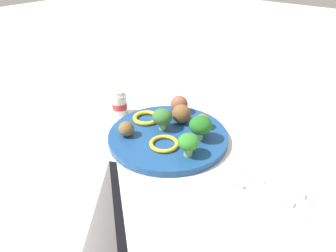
{
  "coord_description": "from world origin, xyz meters",
  "views": [
    {
      "loc": [
        -0.38,
        0.47,
        0.4
      ],
      "look_at": [
        0.0,
        0.0,
        0.04
      ],
      "focal_mm": 32.57,
      "sensor_mm": 36.0,
      "label": 1
    }
  ],
  "objects_px": {
    "knife": "(263,178)",
    "broccoli_floret_front_right": "(188,143)",
    "meatball_center": "(126,129)",
    "fork": "(257,189)",
    "napkin": "(263,187)",
    "broccoli_floret_mid_left": "(201,126)",
    "pepper_ring_mid_right": "(164,144)",
    "pepper_ring_far_rim": "(146,118)",
    "broccoli_floret_near_rim": "(162,117)",
    "meatball_back_left": "(202,121)",
    "meatball_mid_left": "(181,114)",
    "meatball_front_left": "(179,104)",
    "plate": "(168,136)",
    "yogurt_bottle": "(119,104)"
  },
  "relations": [
    {
      "from": "broccoli_floret_near_rim",
      "to": "yogurt_bottle",
      "type": "height_order",
      "value": "broccoli_floret_near_rim"
    },
    {
      "from": "broccoli_floret_front_right",
      "to": "napkin",
      "type": "xyz_separation_m",
      "value": [
        -0.16,
        -0.02,
        -0.04
      ]
    },
    {
      "from": "broccoli_floret_mid_left",
      "to": "broccoli_floret_near_rim",
      "type": "xyz_separation_m",
      "value": [
        0.09,
        0.02,
        -0.0
      ]
    },
    {
      "from": "broccoli_floret_mid_left",
      "to": "pepper_ring_mid_right",
      "type": "bearing_deg",
      "value": 56.12
    },
    {
      "from": "meatball_mid_left",
      "to": "meatball_front_left",
      "type": "distance_m",
      "value": 0.05
    },
    {
      "from": "meatball_front_left",
      "to": "meatball_back_left",
      "type": "bearing_deg",
      "value": 163.74
    },
    {
      "from": "meatball_center",
      "to": "yogurt_bottle",
      "type": "distance_m",
      "value": 0.14
    },
    {
      "from": "broccoli_floret_front_right",
      "to": "meatball_front_left",
      "type": "relative_size",
      "value": 1.11
    },
    {
      "from": "pepper_ring_far_rim",
      "to": "broccoli_floret_near_rim",
      "type": "bearing_deg",
      "value": 172.66
    },
    {
      "from": "meatball_center",
      "to": "pepper_ring_mid_right",
      "type": "height_order",
      "value": "meatball_center"
    },
    {
      "from": "pepper_ring_far_rim",
      "to": "fork",
      "type": "bearing_deg",
      "value": 171.3
    },
    {
      "from": "broccoli_floret_mid_left",
      "to": "knife",
      "type": "height_order",
      "value": "broccoli_floret_mid_left"
    },
    {
      "from": "broccoli_floret_mid_left",
      "to": "plate",
      "type": "bearing_deg",
      "value": 20.19
    },
    {
      "from": "meatball_center",
      "to": "fork",
      "type": "distance_m",
      "value": 0.31
    },
    {
      "from": "broccoli_floret_near_rim",
      "to": "meatball_center",
      "type": "xyz_separation_m",
      "value": [
        0.05,
        0.07,
        -0.01
      ]
    },
    {
      "from": "meatball_front_left",
      "to": "knife",
      "type": "xyz_separation_m",
      "value": [
        -0.28,
        0.1,
        -0.03
      ]
    },
    {
      "from": "knife",
      "to": "broccoli_floret_front_right",
      "type": "bearing_deg",
      "value": 14.82
    },
    {
      "from": "meatball_mid_left",
      "to": "knife",
      "type": "bearing_deg",
      "value": 166.34
    },
    {
      "from": "broccoli_floret_mid_left",
      "to": "broccoli_floret_near_rim",
      "type": "height_order",
      "value": "broccoli_floret_mid_left"
    },
    {
      "from": "plate",
      "to": "broccoli_floret_front_right",
      "type": "distance_m",
      "value": 0.1
    },
    {
      "from": "plate",
      "to": "napkin",
      "type": "relative_size",
      "value": 1.65
    },
    {
      "from": "meatball_front_left",
      "to": "pepper_ring_mid_right",
      "type": "distance_m",
      "value": 0.16
    },
    {
      "from": "plate",
      "to": "napkin",
      "type": "distance_m",
      "value": 0.25
    },
    {
      "from": "napkin",
      "to": "yogurt_bottle",
      "type": "distance_m",
      "value": 0.43
    },
    {
      "from": "broccoli_floret_mid_left",
      "to": "meatball_back_left",
      "type": "xyz_separation_m",
      "value": [
        0.02,
        -0.05,
        -0.02
      ]
    },
    {
      "from": "broccoli_floret_front_right",
      "to": "meatball_back_left",
      "type": "distance_m",
      "value": 0.12
    },
    {
      "from": "broccoli_floret_mid_left",
      "to": "fork",
      "type": "xyz_separation_m",
      "value": [
        -0.17,
        0.06,
        -0.04
      ]
    },
    {
      "from": "broccoli_floret_near_rim",
      "to": "fork",
      "type": "relative_size",
      "value": 0.43
    },
    {
      "from": "broccoli_floret_front_right",
      "to": "napkin",
      "type": "bearing_deg",
      "value": -171.92
    },
    {
      "from": "plate",
      "to": "broccoli_floret_mid_left",
      "type": "relative_size",
      "value": 4.86
    },
    {
      "from": "broccoli_floret_front_right",
      "to": "pepper_ring_mid_right",
      "type": "relative_size",
      "value": 0.77
    },
    {
      "from": "plate",
      "to": "yogurt_bottle",
      "type": "height_order",
      "value": "yogurt_bottle"
    },
    {
      "from": "meatball_mid_left",
      "to": "pepper_ring_far_rim",
      "type": "height_order",
      "value": "meatball_mid_left"
    },
    {
      "from": "meatball_center",
      "to": "yogurt_bottle",
      "type": "bearing_deg",
      "value": -36.49
    },
    {
      "from": "broccoli_floret_front_right",
      "to": "meatball_back_left",
      "type": "relative_size",
      "value": 1.42
    },
    {
      "from": "meatball_center",
      "to": "napkin",
      "type": "distance_m",
      "value": 0.32
    },
    {
      "from": "broccoli_floret_mid_left",
      "to": "pepper_ring_mid_right",
      "type": "xyz_separation_m",
      "value": [
        0.05,
        0.07,
        -0.03
      ]
    },
    {
      "from": "plate",
      "to": "broccoli_floret_front_right",
      "type": "bearing_deg",
      "value": 155.61
    },
    {
      "from": "broccoli_floret_near_rim",
      "to": "meatball_front_left",
      "type": "distance_m",
      "value": 0.09
    },
    {
      "from": "meatball_front_left",
      "to": "plate",
      "type": "bearing_deg",
      "value": 113.58
    },
    {
      "from": "pepper_ring_mid_right",
      "to": "yogurt_bottle",
      "type": "height_order",
      "value": "yogurt_bottle"
    },
    {
      "from": "fork",
      "to": "knife",
      "type": "relative_size",
      "value": 0.83
    },
    {
      "from": "pepper_ring_mid_right",
      "to": "pepper_ring_far_rim",
      "type": "bearing_deg",
      "value": -28.67
    },
    {
      "from": "meatball_center",
      "to": "meatball_front_left",
      "type": "height_order",
      "value": "meatball_front_left"
    },
    {
      "from": "broccoli_floret_near_rim",
      "to": "napkin",
      "type": "relative_size",
      "value": 0.31
    },
    {
      "from": "meatball_back_left",
      "to": "meatball_mid_left",
      "type": "xyz_separation_m",
      "value": [
        0.05,
        0.01,
        0.01
      ]
    },
    {
      "from": "fork",
      "to": "broccoli_floret_mid_left",
      "type": "bearing_deg",
      "value": -19.83
    },
    {
      "from": "broccoli_floret_front_right",
      "to": "pepper_ring_far_rim",
      "type": "height_order",
      "value": "broccoli_floret_front_right"
    },
    {
      "from": "pepper_ring_mid_right",
      "to": "napkin",
      "type": "height_order",
      "value": "pepper_ring_mid_right"
    },
    {
      "from": "meatball_front_left",
      "to": "pepper_ring_mid_right",
      "type": "height_order",
      "value": "meatball_front_left"
    }
  ]
}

